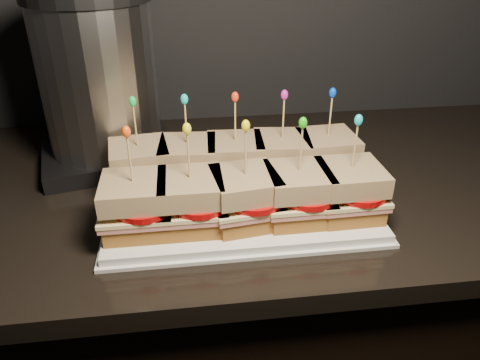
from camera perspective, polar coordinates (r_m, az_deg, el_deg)
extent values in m
cube|color=black|center=(1.18, 4.72, -20.24)|extent=(2.49, 0.60, 0.89)
cube|color=black|center=(0.89, 5.92, -0.31)|extent=(2.53, 0.64, 0.03)
cube|color=white|center=(0.77, 0.00, -3.00)|extent=(0.42, 0.26, 0.02)
cube|color=white|center=(0.77, 0.00, -3.38)|extent=(0.43, 0.27, 0.01)
cube|color=brown|center=(0.81, -11.87, -0.19)|extent=(0.10, 0.10, 0.03)
cube|color=#B65F56|center=(0.80, -11.99, 0.85)|extent=(0.11, 0.11, 0.01)
cube|color=#F4DF96|center=(0.80, -12.04, 1.29)|extent=(0.11, 0.11, 0.01)
cylinder|color=#AE090A|center=(0.79, -11.25, 1.63)|extent=(0.09, 0.09, 0.01)
cube|color=#603811|center=(0.78, -12.25, 3.09)|extent=(0.10, 0.10, 0.03)
cylinder|color=tan|center=(0.77, -12.60, 6.16)|extent=(0.00, 0.00, 0.09)
ellipsoid|color=green|center=(0.75, -12.97, 9.33)|extent=(0.01, 0.01, 0.02)
cube|color=brown|center=(0.80, -6.21, 0.17)|extent=(0.10, 0.10, 0.03)
cube|color=#B65F56|center=(0.80, -6.27, 1.22)|extent=(0.11, 0.10, 0.01)
cube|color=#F4DF96|center=(0.79, -6.30, 1.67)|extent=(0.11, 0.11, 0.01)
cylinder|color=#AE090A|center=(0.78, -5.44, 2.01)|extent=(0.09, 0.09, 0.01)
cube|color=#603811|center=(0.78, -6.41, 3.47)|extent=(0.10, 0.10, 0.03)
cylinder|color=tan|center=(0.76, -6.60, 6.58)|extent=(0.00, 0.00, 0.09)
ellipsoid|color=#15C2B9|center=(0.75, -6.79, 9.77)|extent=(0.01, 0.01, 0.02)
cube|color=brown|center=(0.81, -0.55, 0.53)|extent=(0.10, 0.10, 0.03)
cube|color=#B65F56|center=(0.80, -0.56, 1.57)|extent=(0.10, 0.10, 0.01)
cube|color=#F4DF96|center=(0.80, -0.56, 2.02)|extent=(0.11, 0.10, 0.01)
cylinder|color=#AE090A|center=(0.79, 0.35, 2.36)|extent=(0.09, 0.09, 0.01)
cube|color=#603811|center=(0.78, -0.57, 3.82)|extent=(0.10, 0.10, 0.03)
cylinder|color=tan|center=(0.77, -0.59, 6.92)|extent=(0.00, 0.00, 0.09)
ellipsoid|color=red|center=(0.75, -0.61, 10.10)|extent=(0.01, 0.01, 0.02)
cube|color=brown|center=(0.82, 4.99, 0.88)|extent=(0.10, 0.10, 0.03)
cube|color=#B65F56|center=(0.81, 5.04, 1.91)|extent=(0.11, 0.11, 0.01)
cube|color=#F4DF96|center=(0.81, 5.06, 2.35)|extent=(0.11, 0.11, 0.01)
cylinder|color=#AE090A|center=(0.80, 6.01, 2.68)|extent=(0.09, 0.09, 0.01)
cube|color=#603811|center=(0.80, 5.14, 4.13)|extent=(0.10, 0.10, 0.03)
cylinder|color=tan|center=(0.78, 5.29, 7.18)|extent=(0.00, 0.00, 0.09)
ellipsoid|color=#C11F9B|center=(0.76, 5.44, 10.31)|extent=(0.01, 0.01, 0.02)
cube|color=brown|center=(0.84, 10.32, 1.20)|extent=(0.10, 0.10, 0.03)
cube|color=#B65F56|center=(0.83, 10.42, 2.21)|extent=(0.11, 0.10, 0.01)
cube|color=#F4DF96|center=(0.83, 10.46, 2.64)|extent=(0.11, 0.10, 0.01)
cylinder|color=#AE090A|center=(0.82, 11.42, 2.97)|extent=(0.09, 0.09, 0.01)
cube|color=#603811|center=(0.82, 10.63, 4.38)|extent=(0.10, 0.10, 0.03)
cylinder|color=tan|center=(0.80, 10.93, 7.36)|extent=(0.00, 0.00, 0.09)
ellipsoid|color=#033FD5|center=(0.78, 11.23, 10.41)|extent=(0.01, 0.01, 0.02)
cube|color=brown|center=(0.70, -12.37, -4.91)|extent=(0.09, 0.09, 0.03)
cube|color=#B65F56|center=(0.70, -12.51, -3.77)|extent=(0.10, 0.10, 0.01)
cube|color=#F4DF96|center=(0.69, -12.57, -3.29)|extent=(0.10, 0.10, 0.01)
cylinder|color=#AE090A|center=(0.68, -11.67, -2.96)|extent=(0.09, 0.09, 0.01)
cube|color=#603811|center=(0.68, -12.82, -1.31)|extent=(0.09, 0.09, 0.03)
cylinder|color=tan|center=(0.66, -13.25, 2.14)|extent=(0.00, 0.00, 0.09)
ellipsoid|color=#E64A11|center=(0.64, -13.70, 5.74)|extent=(0.01, 0.01, 0.02)
cube|color=brown|center=(0.70, -5.86, -4.52)|extent=(0.09, 0.09, 0.03)
cube|color=#B65F56|center=(0.69, -5.92, -3.37)|extent=(0.10, 0.10, 0.01)
cube|color=#F4DF96|center=(0.69, -5.95, -2.88)|extent=(0.10, 0.10, 0.01)
cylinder|color=#AE090A|center=(0.68, -4.95, -2.55)|extent=(0.09, 0.09, 0.01)
cube|color=#603811|center=(0.67, -6.07, -0.88)|extent=(0.09, 0.09, 0.03)
cylinder|color=tan|center=(0.65, -6.28, 2.60)|extent=(0.00, 0.00, 0.09)
ellipsoid|color=yellow|center=(0.63, -6.50, 6.24)|extent=(0.01, 0.01, 0.02)
cube|color=brown|center=(0.71, 0.64, -4.07)|extent=(0.10, 0.10, 0.03)
cube|color=#B65F56|center=(0.70, 0.64, -2.93)|extent=(0.11, 0.11, 0.01)
cube|color=#F4DF96|center=(0.69, 0.65, -2.44)|extent=(0.11, 0.11, 0.01)
cylinder|color=#AE090A|center=(0.69, 1.71, -2.10)|extent=(0.09, 0.09, 0.01)
cube|color=#603811|center=(0.68, 0.66, -0.45)|extent=(0.10, 0.10, 0.03)
cylinder|color=tan|center=(0.66, 0.68, 3.02)|extent=(0.00, 0.00, 0.09)
ellipsoid|color=yellow|center=(0.64, 0.71, 6.64)|extent=(0.01, 0.01, 0.02)
cube|color=brown|center=(0.72, 6.95, -3.59)|extent=(0.09, 0.09, 0.03)
cube|color=#B65F56|center=(0.71, 7.03, -2.47)|extent=(0.10, 0.10, 0.01)
cube|color=#F4DF96|center=(0.71, 7.06, -1.98)|extent=(0.10, 0.10, 0.01)
cylinder|color=#AE090A|center=(0.70, 8.16, -1.64)|extent=(0.09, 0.09, 0.01)
cube|color=#603811|center=(0.69, 7.20, -0.02)|extent=(0.09, 0.09, 0.03)
cylinder|color=tan|center=(0.67, 7.43, 3.38)|extent=(0.00, 0.00, 0.09)
ellipsoid|color=#1FBA12|center=(0.66, 7.68, 6.93)|extent=(0.01, 0.01, 0.02)
cube|color=brown|center=(0.74, 12.94, -3.09)|extent=(0.09, 0.09, 0.03)
cube|color=#B65F56|center=(0.73, 13.08, -1.99)|extent=(0.10, 0.10, 0.01)
cube|color=#F4DF96|center=(0.73, 13.14, -1.52)|extent=(0.10, 0.10, 0.01)
cylinder|color=#AE090A|center=(0.73, 14.25, -1.18)|extent=(0.09, 0.09, 0.01)
cube|color=#603811|center=(0.72, 13.39, 0.39)|extent=(0.09, 0.09, 0.03)
cylinder|color=tan|center=(0.70, 13.81, 3.69)|extent=(0.00, 0.00, 0.09)
ellipsoid|color=#11ADBB|center=(0.68, 14.26, 7.11)|extent=(0.01, 0.01, 0.02)
cube|color=#262628|center=(0.96, -15.58, 3.21)|extent=(0.29, 0.26, 0.03)
cylinder|color=silver|center=(0.91, -16.84, 11.75)|extent=(0.21, 0.21, 0.27)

